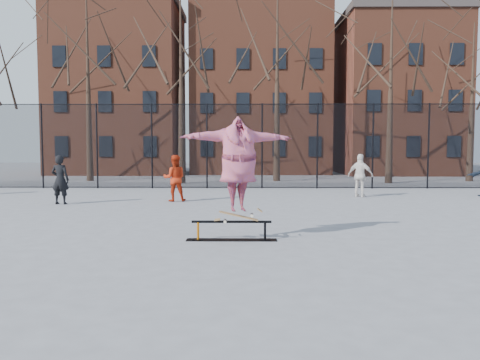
{
  "coord_description": "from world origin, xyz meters",
  "views": [
    {
      "loc": [
        0.4,
        -9.04,
        1.94
      ],
      "look_at": [
        0.29,
        1.5,
        1.2
      ],
      "focal_mm": 35.0,
      "sensor_mm": 36.0,
      "label": 1
    }
  ],
  "objects_px": {
    "skater": "(239,168)",
    "bystander_white": "(360,175)",
    "skateboard": "(239,218)",
    "bystander_red": "(175,178)",
    "bystander_black": "(60,180)",
    "skate_rail": "(232,232)"
  },
  "relations": [
    {
      "from": "skater",
      "to": "bystander_white",
      "type": "bearing_deg",
      "value": 44.49
    },
    {
      "from": "skateboard",
      "to": "bystander_red",
      "type": "bearing_deg",
      "value": 108.75
    },
    {
      "from": "skateboard",
      "to": "skater",
      "type": "bearing_deg",
      "value": 90.0
    },
    {
      "from": "bystander_black",
      "to": "bystander_red",
      "type": "bearing_deg",
      "value": -159.93
    },
    {
      "from": "skater",
      "to": "bystander_red",
      "type": "relative_size",
      "value": 1.45
    },
    {
      "from": "skate_rail",
      "to": "skater",
      "type": "bearing_deg",
      "value": 0.0
    },
    {
      "from": "skate_rail",
      "to": "bystander_red",
      "type": "height_order",
      "value": "bystander_red"
    },
    {
      "from": "skateboard",
      "to": "bystander_black",
      "type": "relative_size",
      "value": 0.53
    },
    {
      "from": "skater",
      "to": "bystander_black",
      "type": "xyz_separation_m",
      "value": [
        -6.18,
        6.16,
        -0.67
      ]
    },
    {
      "from": "skater",
      "to": "skate_rail",
      "type": "bearing_deg",
      "value": 162.89
    },
    {
      "from": "bystander_white",
      "to": "skate_rail",
      "type": "bearing_deg",
      "value": 92.37
    },
    {
      "from": "bystander_red",
      "to": "bystander_black",
      "type": "bearing_deg",
      "value": 5.21
    },
    {
      "from": "bystander_red",
      "to": "skater",
      "type": "bearing_deg",
      "value": 100.38
    },
    {
      "from": "bystander_red",
      "to": "bystander_white",
      "type": "distance_m",
      "value": 7.2
    },
    {
      "from": "bystander_black",
      "to": "bystander_white",
      "type": "relative_size",
      "value": 0.99
    },
    {
      "from": "bystander_black",
      "to": "skater",
      "type": "bearing_deg",
      "value": 141.56
    },
    {
      "from": "skater",
      "to": "bystander_white",
      "type": "xyz_separation_m",
      "value": [
        4.64,
        8.59,
        -0.66
      ]
    },
    {
      "from": "skater",
      "to": "bystander_red",
      "type": "bearing_deg",
      "value": 91.64
    },
    {
      "from": "bystander_black",
      "to": "skate_rail",
      "type": "bearing_deg",
      "value": 140.87
    },
    {
      "from": "skater",
      "to": "bystander_black",
      "type": "distance_m",
      "value": 8.75
    },
    {
      "from": "skate_rail",
      "to": "bystander_black",
      "type": "relative_size",
      "value": 1.13
    },
    {
      "from": "skateboard",
      "to": "bystander_red",
      "type": "relative_size",
      "value": 0.53
    }
  ]
}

